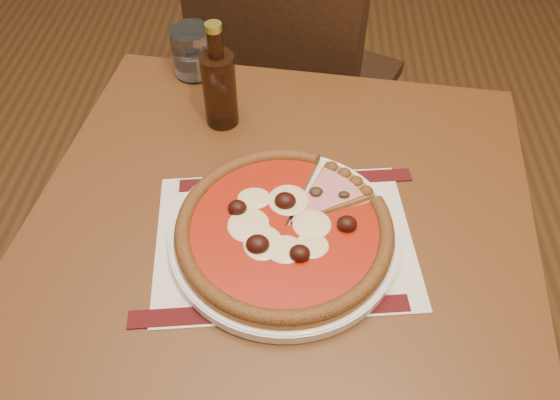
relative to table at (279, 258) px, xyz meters
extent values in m
cube|color=brown|center=(-0.73, 1.05, -0.66)|extent=(5.00, 6.00, 0.02)
cube|color=#5D2F16|center=(0.00, 0.00, 0.08)|extent=(0.88, 0.88, 0.04)
cylinder|color=#5D2F16|center=(-0.31, 0.39, -0.29)|extent=(0.05, 0.05, 0.71)
cylinder|color=#5D2F16|center=(0.39, 0.31, -0.29)|extent=(0.05, 0.05, 0.71)
cube|color=black|center=(0.03, 0.74, -0.19)|extent=(0.59, 0.59, 0.04)
cylinder|color=black|center=(0.28, 0.83, -0.43)|extent=(0.04, 0.04, 0.43)
cylinder|color=black|center=(-0.06, 0.99, -0.43)|extent=(0.04, 0.04, 0.43)
cylinder|color=black|center=(0.12, 0.48, -0.43)|extent=(0.04, 0.04, 0.43)
cylinder|color=black|center=(-0.22, 0.64, -0.43)|extent=(0.04, 0.04, 0.43)
cube|color=black|center=(-0.05, 0.55, 0.06)|extent=(0.42, 0.23, 0.47)
cube|color=beige|center=(0.01, -0.04, 0.10)|extent=(0.42, 0.33, 0.00)
cylinder|color=white|center=(0.01, -0.04, 0.11)|extent=(0.35, 0.35, 0.02)
cylinder|color=#A36327|center=(0.01, -0.04, 0.13)|extent=(0.33, 0.33, 0.01)
torus|color=brown|center=(0.01, -0.04, 0.13)|extent=(0.33, 0.33, 0.02)
cylinder|color=#9F1A07|center=(0.01, -0.04, 0.13)|extent=(0.29, 0.29, 0.00)
ellipsoid|color=#FBEAA9|center=(0.01, 0.01, 0.14)|extent=(0.05, 0.05, 0.01)
ellipsoid|color=#FBEAA9|center=(-0.05, 0.02, 0.14)|extent=(0.05, 0.05, 0.01)
ellipsoid|color=#FBEAA9|center=(-0.04, -0.04, 0.14)|extent=(0.05, 0.05, 0.01)
ellipsoid|color=#FBEAA9|center=(-0.04, -0.09, 0.14)|extent=(0.05, 0.05, 0.01)
ellipsoid|color=#FBEAA9|center=(0.01, -0.09, 0.14)|extent=(0.05, 0.05, 0.01)
ellipsoid|color=#FBEAA9|center=(0.07, -0.09, 0.14)|extent=(0.05, 0.05, 0.01)
ellipsoid|color=#FBEAA9|center=(0.06, -0.03, 0.14)|extent=(0.05, 0.05, 0.01)
ellipsoid|color=black|center=(0.01, 0.02, 0.15)|extent=(0.03, 0.03, 0.02)
ellipsoid|color=black|center=(-0.07, 0.00, 0.15)|extent=(0.03, 0.03, 0.02)
ellipsoid|color=black|center=(-0.03, -0.08, 0.15)|extent=(0.03, 0.03, 0.02)
ellipsoid|color=black|center=(0.05, -0.12, 0.15)|extent=(0.03, 0.03, 0.02)
ellipsoid|color=black|center=(0.07, -0.03, 0.15)|extent=(0.03, 0.03, 0.02)
ellipsoid|color=#351F13|center=(0.06, 0.00, 0.14)|extent=(0.02, 0.01, 0.01)
ellipsoid|color=#351F13|center=(0.08, 0.04, 0.14)|extent=(0.02, 0.01, 0.01)
ellipsoid|color=#351F13|center=(0.05, 0.02, 0.14)|extent=(0.02, 0.01, 0.01)
cylinder|color=white|center=(-0.19, 0.38, 0.15)|extent=(0.10, 0.10, 0.10)
cylinder|color=black|center=(-0.12, 0.24, 0.17)|extent=(0.06, 0.06, 0.14)
cylinder|color=black|center=(-0.12, 0.24, 0.26)|extent=(0.03, 0.03, 0.06)
cylinder|color=#9E9B34|center=(-0.12, 0.24, 0.30)|extent=(0.03, 0.03, 0.01)
camera|label=1|loc=(0.03, -0.54, 0.78)|focal=35.00mm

